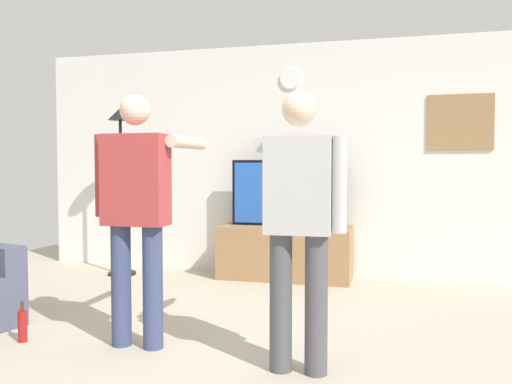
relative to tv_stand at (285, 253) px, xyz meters
The scene contains 10 objects.
ground_plane 2.62m from the tv_stand, 88.99° to the right, with size 8.40×8.40×0.00m, color #B2A893.
back_wall 1.11m from the tv_stand, 82.53° to the left, with size 6.40×0.10×2.70m, color silver.
tv_stand is the anchor object (origin of this frame).
television 0.67m from the tv_stand, 90.00° to the left, with size 1.26×0.07×0.75m.
wall_clock 2.02m from the tv_stand, 90.00° to the left, with size 0.25×0.25×0.03m, color white.
framed_picture 2.39m from the tv_stand, ahead, with size 0.68×0.04×0.60m, color #997047.
floor_lamp 2.21m from the tv_stand, behind, with size 0.32×0.32×1.95m.
person_standing_nearer_lamp 2.63m from the tv_stand, 102.41° to the right, with size 0.62×0.78×1.77m.
person_standing_nearer_couch 2.80m from the tv_stand, 76.48° to the right, with size 0.58×0.78×1.72m.
beverage_bottle 2.97m from the tv_stand, 118.17° to the right, with size 0.07×0.07×0.30m.
Camera 1 is at (1.17, -3.24, 1.27)m, focal length 37.24 mm.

